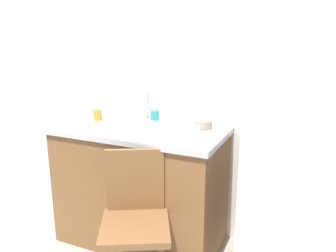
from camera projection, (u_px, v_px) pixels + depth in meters
The scene contains 11 objects.
back_wall at pixel (195, 74), 2.56m from camera, with size 4.80×0.10×2.56m, color white.
cabinet_base at pixel (141, 188), 2.59m from camera, with size 1.21×0.60×0.87m, color brown.
countertop at pixel (139, 130), 2.47m from camera, with size 1.25×0.64×0.04m, color #B7B7BC.
faucet at pixel (145, 101), 2.68m from camera, with size 0.02×0.02×0.30m, color #B7B7BC.
refrigerator at pixel (293, 173), 2.09m from camera, with size 0.56×0.60×1.49m, color silver.
chair at pixel (135, 217), 2.05m from camera, with size 0.54×0.54×0.89m.
dish_tray at pixel (136, 126), 2.41m from camera, with size 0.28×0.20×0.05m, color white.
terracotta_bowl at pixel (203, 125), 2.42m from camera, with size 0.13×0.13×0.06m, color gray.
cup_orange at pixel (98, 115), 2.67m from camera, with size 0.07×0.07×0.09m, color orange.
cup_white at pixel (195, 134), 2.11m from camera, with size 0.06×0.06×0.11m, color white.
cup_teal at pixel (155, 117), 2.57m from camera, with size 0.07×0.07×0.10m, color teal.
Camera 1 is at (0.87, -1.44, 1.56)m, focal length 36.42 mm.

